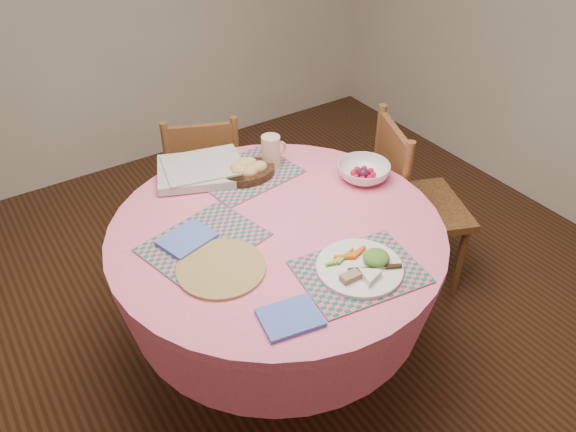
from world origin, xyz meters
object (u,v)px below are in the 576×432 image
object	(u,v)px
fruit_bowl	(363,172)
chair_right	(412,202)
latte_mug	(271,151)
wicker_trivet	(221,268)
dining_table	(277,267)
bread_bowl	(248,169)
dinner_plate	(362,266)
chair_back	(205,180)

from	to	relation	value
fruit_bowl	chair_right	bearing A→B (deg)	5.30
chair_right	latte_mug	xyz separation A→B (m)	(-0.62, 0.26, 0.35)
chair_right	wicker_trivet	distance (m)	1.16
chair_right	wicker_trivet	bearing A→B (deg)	122.63
dining_table	wicker_trivet	bearing A→B (deg)	-161.41
chair_right	fruit_bowl	xyz separation A→B (m)	(-0.36, -0.03, 0.31)
dining_table	bread_bowl	size ratio (longest dim) A/B	5.39
chair_right	dinner_plate	size ratio (longest dim) A/B	3.13
bread_bowl	fruit_bowl	xyz separation A→B (m)	(0.39, -0.27, -0.00)
chair_back	wicker_trivet	distance (m)	1.09
dinner_plate	bread_bowl	xyz separation A→B (m)	(-0.03, 0.71, 0.02)
chair_back	fruit_bowl	bearing A→B (deg)	137.38
dining_table	wicker_trivet	world-z (taller)	wicker_trivet
dining_table	fruit_bowl	world-z (taller)	fruit_bowl
bread_bowl	chair_back	bearing A→B (deg)	86.42
chair_right	latte_mug	distance (m)	0.76
dining_table	latte_mug	bearing A→B (deg)	60.35
chair_back	fruit_bowl	size ratio (longest dim) A/B	3.49
chair_right	dinner_plate	world-z (taller)	chair_right
chair_right	fruit_bowl	world-z (taller)	chair_right
bread_bowl	wicker_trivet	bearing A→B (deg)	-129.09
wicker_trivet	latte_mug	xyz separation A→B (m)	(0.49, 0.46, 0.07)
dining_table	wicker_trivet	xyz separation A→B (m)	(-0.28, -0.09, 0.20)
chair_back	wicker_trivet	xyz separation A→B (m)	(-0.39, -0.97, 0.32)
chair_right	bread_bowl	size ratio (longest dim) A/B	3.94
wicker_trivet	latte_mug	world-z (taller)	latte_mug
chair_right	chair_back	bearing A→B (deg)	65.19
dinner_plate	latte_mug	world-z (taller)	latte_mug
chair_right	dinner_plate	distance (m)	0.91
dining_table	bread_bowl	bearing A→B (deg)	76.75
chair_right	bread_bowl	distance (m)	0.84
latte_mug	fruit_bowl	xyz separation A→B (m)	(0.26, -0.29, -0.04)
dining_table	latte_mug	world-z (taller)	latte_mug
fruit_bowl	chair_back	bearing A→B (deg)	114.23
bread_bowl	dinner_plate	bearing A→B (deg)	-87.89
dining_table	chair_back	bearing A→B (deg)	82.48
dining_table	fruit_bowl	bearing A→B (deg)	9.50
chair_back	wicker_trivet	bearing A→B (deg)	91.00
dinner_plate	fruit_bowl	bearing A→B (deg)	50.06
dining_table	bread_bowl	distance (m)	0.43
dining_table	chair_right	size ratio (longest dim) A/B	1.37
chair_right	chair_back	world-z (taller)	chair_right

